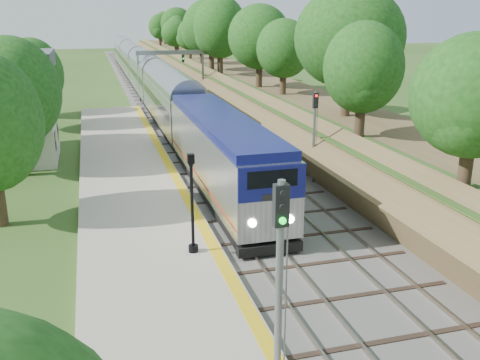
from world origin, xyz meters
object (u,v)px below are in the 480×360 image
object	(u,v)px
signal_gantry	(171,62)
signal_farside	(314,128)
signal_platform	(279,271)
train	(147,78)
lamppost_far	(192,209)

from	to	relation	value
signal_gantry	signal_farside	size ratio (longest dim) A/B	1.43
signal_platform	train	bearing A→B (deg)	87.23
signal_gantry	train	distance (m)	6.16
signal_gantry	lamppost_far	bearing A→B (deg)	-97.39
train	signal_platform	bearing A→B (deg)	-92.77
train	signal_gantry	bearing A→B (deg)	-64.05
signal_farside	lamppost_far	bearing A→B (deg)	-136.91
signal_gantry	signal_platform	size ratio (longest dim) A/B	1.31
signal_gantry	train	world-z (taller)	signal_gantry
train	signal_farside	bearing A→B (deg)	-81.40
lamppost_far	train	bearing A→B (deg)	86.17
train	signal_farside	distance (m)	41.47
train	signal_platform	distance (m)	60.07
signal_platform	signal_farside	xyz separation A→B (m)	(9.10, 18.99, -0.60)
train	signal_platform	world-z (taller)	signal_platform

